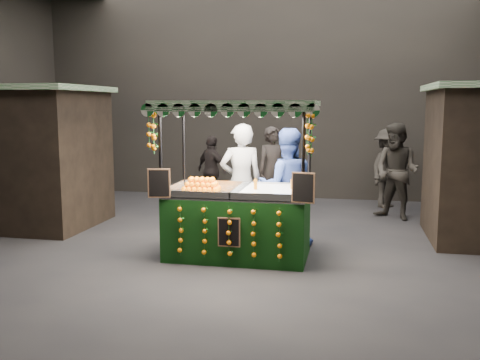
# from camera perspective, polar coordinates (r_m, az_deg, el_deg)

# --- Properties ---
(ground) EXTENTS (12.00, 12.00, 0.00)m
(ground) POSITION_cam_1_polar(r_m,az_deg,el_deg) (8.29, -0.15, -7.66)
(ground) COLOR black
(ground) RESTS_ON ground
(market_hall) EXTENTS (12.10, 10.10, 5.05)m
(market_hall) POSITION_cam_1_polar(r_m,az_deg,el_deg) (8.06, -0.16, 16.16)
(market_hall) COLOR black
(market_hall) RESTS_ON ground
(neighbour_stall_left) EXTENTS (3.00, 2.20, 2.60)m
(neighbour_stall_left) POSITION_cam_1_polar(r_m,az_deg,el_deg) (10.73, -22.62, 2.43)
(neighbour_stall_left) COLOR black
(neighbour_stall_left) RESTS_ON ground
(juice_stall) EXTENTS (2.39, 1.40, 2.31)m
(juice_stall) POSITION_cam_1_polar(r_m,az_deg,el_deg) (7.79, -0.20, -3.26)
(juice_stall) COLOR black
(juice_stall) RESTS_ON ground
(vendor_grey) EXTENTS (0.83, 0.69, 1.95)m
(vendor_grey) POSITION_cam_1_polar(r_m,az_deg,el_deg) (8.79, 0.12, -0.24)
(vendor_grey) COLOR gray
(vendor_grey) RESTS_ON ground
(vendor_blue) EXTENTS (1.06, 0.91, 1.89)m
(vendor_blue) POSITION_cam_1_polar(r_m,az_deg,el_deg) (8.51, 5.01, -0.76)
(vendor_blue) COLOR navy
(vendor_blue) RESTS_ON ground
(shopper_0) EXTENTS (0.79, 0.70, 1.82)m
(shopper_0) POSITION_cam_1_polar(r_m,az_deg,el_deg) (10.83, 3.61, 0.95)
(shopper_0) COLOR #2E2825
(shopper_0) RESTS_ON ground
(shopper_1) EXTENTS (1.17, 1.12, 1.91)m
(shopper_1) POSITION_cam_1_polar(r_m,az_deg,el_deg) (10.84, 16.57, 0.88)
(shopper_1) COLOR #2B2723
(shopper_1) RESTS_ON ground
(shopper_2) EXTENTS (0.97, 0.83, 1.56)m
(shopper_2) POSITION_cam_1_polar(r_m,az_deg,el_deg) (12.04, -3.04, 1.06)
(shopper_2) COLOR black
(shopper_2) RESTS_ON ground
(shopper_3) EXTENTS (1.15, 1.31, 1.75)m
(shopper_3) POSITION_cam_1_polar(r_m,az_deg,el_deg) (12.07, 15.67, 1.24)
(shopper_3) COLOR black
(shopper_3) RESTS_ON ground
(shopper_4) EXTENTS (1.12, 0.99, 1.92)m
(shopper_4) POSITION_cam_1_polar(r_m,az_deg,el_deg) (12.21, -18.54, 1.60)
(shopper_4) COLOR black
(shopper_4) RESTS_ON ground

